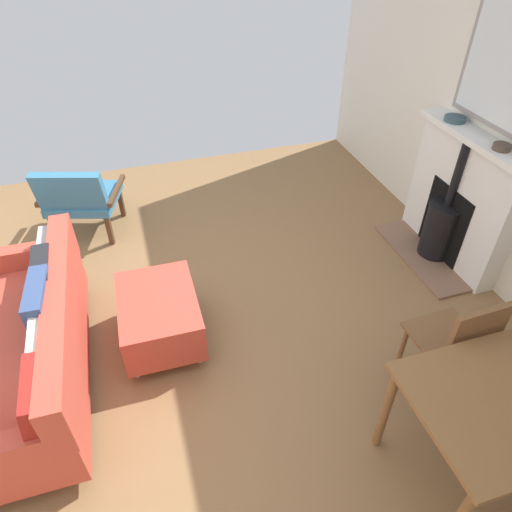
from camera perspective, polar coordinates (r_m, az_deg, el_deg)
The scene contains 8 objects.
ground_plane at distance 3.58m, azimuth -14.60°, elevation -9.55°, with size 5.89×5.39×0.01m, color olive.
fireplace at distance 4.24m, azimuth 23.77°, elevation 5.73°, with size 0.51×1.21×1.15m.
mantel_bowl_near at distance 4.16m, azimuth 23.74°, elevation 15.55°, with size 0.17×0.17×0.04m.
mantel_bowl_far at distance 3.80m, azimuth 28.54°, elevation 12.00°, with size 0.13×0.13×0.04m.
sofa at distance 3.28m, azimuth -26.90°, elevation -10.18°, with size 0.84×1.71×0.79m.
ottoman at distance 3.33m, azimuth -12.03°, elevation -7.30°, with size 0.55×0.73×0.41m.
armchair_accent at distance 4.47m, azimuth -21.31°, elevation 6.96°, with size 0.81×0.75×0.77m.
dining_chair_near_fireplace at distance 2.98m, azimuth 24.02°, elevation -9.81°, with size 0.41×0.41×0.87m.
Camera 1 is at (-0.18, 2.44, 2.61)m, focal length 31.81 mm.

